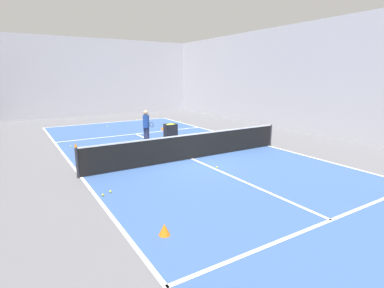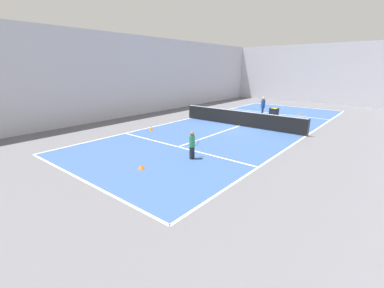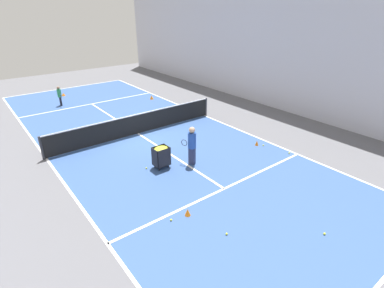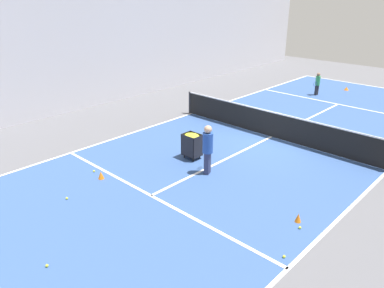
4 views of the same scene
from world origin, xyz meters
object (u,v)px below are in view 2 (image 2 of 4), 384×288
object	(u,v)px
ball_cart	(274,111)
training_cone_0	(299,114)
player_near_baseline	(192,143)
tennis_net	(240,118)
coach_at_net	(263,106)
training_cone_1	(229,110)

from	to	relation	value
ball_cart	training_cone_0	size ratio (longest dim) A/B	3.79
player_near_baseline	tennis_net	bearing A→B (deg)	21.51
coach_at_net	training_cone_1	size ratio (longest dim) A/B	6.81
coach_at_net	ball_cart	distance (m)	1.34
player_near_baseline	ball_cart	size ratio (longest dim) A/B	1.37
ball_cart	training_cone_1	distance (m)	4.93
tennis_net	coach_at_net	xyz separation A→B (m)	(-0.24, 4.30, 0.40)
training_cone_0	training_cone_1	size ratio (longest dim) A/B	1.00
ball_cart	training_cone_1	size ratio (longest dim) A/B	3.80
player_near_baseline	training_cone_1	bearing A→B (deg)	32.90
ball_cart	training_cone_1	xyz separation A→B (m)	(-4.79, 1.01, -0.53)
tennis_net	training_cone_0	distance (m)	7.25
tennis_net	coach_at_net	world-z (taller)	coach_at_net
coach_at_net	ball_cart	size ratio (longest dim) A/B	1.79
coach_at_net	training_cone_0	xyz separation A→B (m)	(2.24, 2.66, -0.84)
training_cone_1	player_near_baseline	bearing A→B (deg)	-65.65
tennis_net	training_cone_1	xyz separation A→B (m)	(-3.84, 4.79, -0.44)
player_near_baseline	coach_at_net	bearing A→B (deg)	18.01
ball_cart	training_cone_0	distance (m)	3.39
coach_at_net	training_cone_1	xyz separation A→B (m)	(-3.60, 0.49, -0.84)
coach_at_net	training_cone_1	bearing A→B (deg)	-120.02
training_cone_0	coach_at_net	bearing A→B (deg)	-130.11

